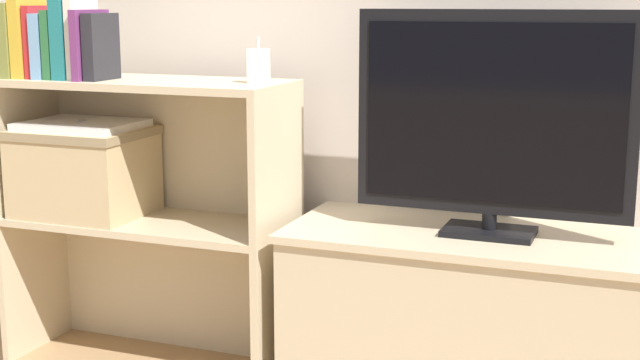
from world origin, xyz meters
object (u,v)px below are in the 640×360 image
(book_olive, at_px, (19,40))
(tv_stand, at_px, (485,324))
(book_charcoal, at_px, (101,47))
(baby_monitor, at_px, (258,66))
(laptop, at_px, (82,125))
(book_ivory, at_px, (82,36))
(storage_basket_left, at_px, (84,168))
(tv, at_px, (493,118))
(book_forest, at_px, (59,44))
(book_skyblue, at_px, (49,46))
(book_teal, at_px, (70,38))
(book_plum, at_px, (90,45))
(book_mustard, at_px, (30,35))
(book_crimson, at_px, (41,42))

(book_olive, bearing_deg, tv_stand, 4.15)
(tv_stand, bearing_deg, book_olive, -175.85)
(book_charcoal, height_order, baby_monitor, book_charcoal)
(book_charcoal, distance_m, baby_monitor, 0.44)
(laptop, bearing_deg, book_ivory, -42.21)
(tv_stand, distance_m, storage_basket_left, 1.18)
(storage_basket_left, height_order, laptop, laptop)
(tv_stand, distance_m, tv, 0.52)
(book_forest, xyz_separation_m, book_charcoal, (0.13, 0.00, -0.00))
(book_skyblue, height_order, storage_basket_left, book_skyblue)
(book_teal, height_order, book_plum, book_teal)
(book_forest, height_order, book_teal, book_teal)
(book_ivory, xyz_separation_m, laptop, (-0.04, 0.04, -0.25))
(tv_stand, xyz_separation_m, baby_monitor, (-0.60, -0.04, 0.63))
(book_plum, height_order, storage_basket_left, book_plum)
(book_mustard, relative_size, book_charcoal, 1.31)
(book_charcoal, bearing_deg, laptop, 158.69)
(tv, distance_m, book_ivory, 1.11)
(tv, relative_size, book_forest, 3.62)
(tv_stand, relative_size, book_teal, 4.54)
(book_mustard, distance_m, book_charcoal, 0.23)
(book_olive, xyz_separation_m, storage_basket_left, (0.16, 0.04, -0.36))
(book_crimson, distance_m, baby_monitor, 0.63)
(book_skyblue, bearing_deg, baby_monitor, 5.27)
(laptop, bearing_deg, book_teal, -80.33)
(book_olive, height_order, book_crimson, book_olive)
(tv_stand, height_order, book_charcoal, book_charcoal)
(tv, bearing_deg, book_ivory, -175.14)
(book_mustard, distance_m, storage_basket_left, 0.39)
(book_mustard, bearing_deg, baby_monitor, 4.78)
(tv_stand, relative_size, book_plum, 5.39)
(book_crimson, distance_m, laptop, 0.25)
(book_olive, bearing_deg, baby_monitor, 4.52)
(book_olive, distance_m, book_forest, 0.13)
(book_plum, bearing_deg, book_crimson, 180.00)
(book_teal, bearing_deg, book_skyblue, 180.00)
(book_charcoal, bearing_deg, book_ivory, 180.00)
(book_teal, distance_m, book_ivory, 0.04)
(book_crimson, distance_m, book_skyblue, 0.03)
(book_crimson, bearing_deg, laptop, 23.79)
(tv, height_order, book_crimson, book_crimson)
(book_skyblue, relative_size, baby_monitor, 1.47)
(book_crimson, relative_size, book_ivory, 0.84)
(baby_monitor, bearing_deg, storage_basket_left, -178.40)
(baby_monitor, xyz_separation_m, laptop, (-0.54, -0.01, -0.18))
(book_teal, bearing_deg, book_forest, 180.00)
(book_forest, relative_size, book_ivory, 0.79)
(book_olive, height_order, book_plum, book_olive)
(book_forest, height_order, book_ivory, book_ivory)
(laptop, bearing_deg, tv, 2.64)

